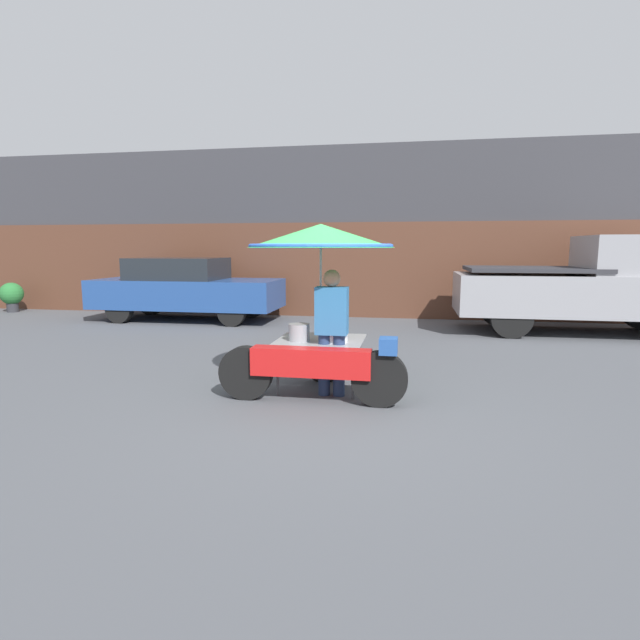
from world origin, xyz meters
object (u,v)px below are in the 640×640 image
(pickup_truck, at_px, (590,287))
(potted_plant, at_px, (12,295))
(vendor_person, at_px, (332,327))
(vendor_motorcycle_cart, at_px, (320,265))
(parked_car, at_px, (185,288))

(pickup_truck, height_order, potted_plant, pickup_truck)
(vendor_person, height_order, pickup_truck, pickup_truck)
(vendor_motorcycle_cart, distance_m, vendor_person, 0.76)
(vendor_motorcycle_cart, bearing_deg, potted_plant, 148.41)
(parked_car, bearing_deg, pickup_truck, -2.17)
(vendor_motorcycle_cart, relative_size, pickup_truck, 0.44)
(vendor_motorcycle_cart, xyz_separation_m, pickup_truck, (4.71, 5.06, -0.58))
(parked_car, distance_m, pickup_truck, 9.05)
(vendor_person, bearing_deg, vendor_motorcycle_cart, 131.26)
(pickup_truck, bearing_deg, parked_car, 177.83)
(parked_car, bearing_deg, potted_plant, 173.74)
(potted_plant, bearing_deg, vendor_person, -31.99)
(vendor_person, height_order, potted_plant, vendor_person)
(parked_car, relative_size, potted_plant, 5.52)
(vendor_motorcycle_cart, xyz_separation_m, potted_plant, (-9.75, 6.00, -1.08))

